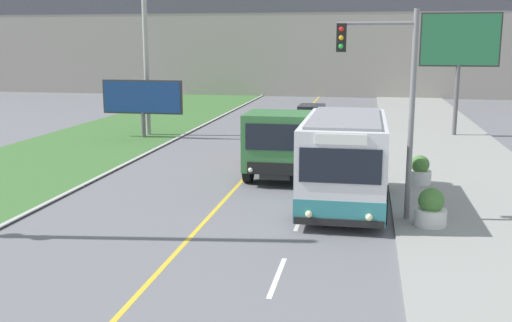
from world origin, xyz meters
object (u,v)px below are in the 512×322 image
planter_round_near (431,209)px  planter_round_second (420,171)px  billboard_small (142,98)px  utility_pole_far (145,38)px  city_bus (344,162)px  traffic_light_mast (390,89)px  dump_truck (282,144)px  billboard_large (460,45)px  car_distant (311,118)px

planter_round_near → planter_round_second: planter_round_near is taller
billboard_small → utility_pole_far: bearing=95.2°
city_bus → planter_round_near: 3.25m
traffic_light_mast → planter_round_second: traffic_light_mast is taller
dump_truck → utility_pole_far: bearing=133.7°
billboard_large → planter_round_second: size_ratio=6.41×
utility_pole_far → billboard_small: (0.09, -1.02, -3.26)m
car_distant → utility_pole_far: bearing=-154.6°
dump_truck → utility_pole_far: 13.76m
dump_truck → billboard_large: (8.08, 12.19, 3.77)m
traffic_light_mast → dump_truck: bearing=126.8°
utility_pole_far → city_bus: bearing=-49.1°
car_distant → planter_round_second: bearing=-69.4°
dump_truck → traffic_light_mast: traffic_light_mast is taller
billboard_large → planter_round_second: 13.74m
car_distant → billboard_small: size_ratio=0.95×
utility_pole_far → dump_truck: bearing=-46.3°
car_distant → utility_pole_far: size_ratio=0.40×
dump_truck → planter_round_near: (5.08, -5.70, -0.76)m
billboard_small → planter_round_near: (14.06, -14.16, -1.64)m
city_bus → car_distant: (-2.67, 17.61, -0.80)m
car_distant → traffic_light_mast: bearing=-78.1°
utility_pole_far → traffic_light_mast: size_ratio=1.76×
planter_round_near → car_distant: bearing=105.0°
dump_truck → traffic_light_mast: bearing=-53.2°
dump_truck → planter_round_second: size_ratio=6.22×
car_distant → billboard_small: bearing=-149.3°
car_distant → planter_round_near: 20.10m
billboard_large → billboard_small: (-17.06, -3.72, -2.89)m
city_bus → planter_round_second: size_ratio=5.75×
billboard_small → planter_round_near: billboard_small is taller
billboard_small → planter_round_second: 16.82m
billboard_small → traffic_light_mast: bearing=-46.7°
car_distant → traffic_light_mast: size_ratio=0.70×
car_distant → billboard_large: 9.45m
billboard_small → dump_truck: bearing=-43.3°
city_bus → car_distant: size_ratio=1.42×
planter_round_near → billboard_large: bearing=80.5°
planter_round_second → city_bus: bearing=-127.7°
billboard_small → planter_round_second: size_ratio=4.27×
planter_round_near → planter_round_second: 5.24m
city_bus → planter_round_second: (2.66, 3.44, -0.94)m
city_bus → billboard_large: 17.39m
dump_truck → utility_pole_far: (-9.08, 9.48, 4.14)m
dump_truck → billboard_small: size_ratio=1.46×
dump_truck → car_distant: bearing=90.6°
dump_truck → utility_pole_far: size_ratio=0.61×
utility_pole_far → billboard_large: 17.37m
traffic_light_mast → planter_round_near: size_ratio=5.63×
utility_pole_far → billboard_large: (17.15, 2.70, -0.37)m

